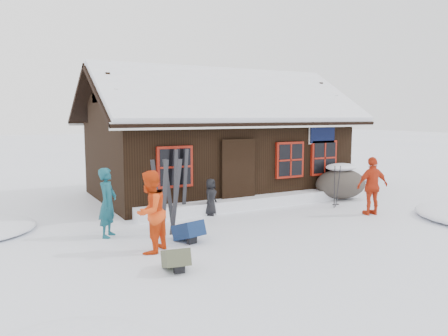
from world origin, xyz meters
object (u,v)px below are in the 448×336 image
at_px(backpack_olive, 176,262).
at_px(skier_orange_left, 150,212).
at_px(skier_teal, 108,203).
at_px(skier_crouched, 211,197).
at_px(backpack_blue, 189,234).
at_px(skier_orange_right, 372,186).
at_px(ski_pair_left, 170,199).
at_px(boulder, 341,183).
at_px(ski_poles, 336,187).

bearing_deg(backpack_olive, skier_orange_left, 101.55).
height_order(skier_teal, skier_crouched, skier_teal).
xyz_separation_m(skier_teal, backpack_blue, (1.44, -1.24, -0.62)).
xyz_separation_m(skier_orange_right, skier_crouched, (-3.95, 2.11, -0.30)).
height_order(skier_teal, ski_pair_left, ski_pair_left).
relative_size(skier_orange_left, backpack_blue, 2.68).
bearing_deg(skier_crouched, backpack_olive, -165.41).
height_order(skier_orange_right, skier_crouched, skier_orange_right).
relative_size(skier_orange_left, boulder, 0.92).
bearing_deg(ski_poles, boulder, 41.34).
bearing_deg(ski_poles, skier_crouched, 167.00).
relative_size(skier_teal, skier_orange_right, 0.98).
xyz_separation_m(skier_crouched, ski_pair_left, (-1.75, -1.41, 0.35)).
bearing_deg(skier_orange_left, ski_pair_left, -170.33).
distance_m(skier_teal, skier_orange_right, 7.09).
bearing_deg(skier_crouched, ski_poles, -53.39).
relative_size(skier_crouched, boulder, 0.57).
bearing_deg(ski_pair_left, skier_teal, 147.87).
bearing_deg(skier_orange_right, backpack_olive, 24.16).
bearing_deg(backpack_blue, backpack_olive, -134.44).
bearing_deg(ski_pair_left, backpack_blue, -84.31).
height_order(skier_orange_left, boulder, skier_orange_left).
bearing_deg(skier_orange_right, ski_poles, -71.27).
distance_m(ski_poles, backpack_blue, 5.52).
bearing_deg(backpack_olive, backpack_blue, 68.20).
xyz_separation_m(skier_orange_right, ski_poles, (-0.16, 1.23, -0.20)).
bearing_deg(backpack_blue, ski_pair_left, 90.35).
xyz_separation_m(skier_orange_right, boulder, (0.91, 2.18, -0.28)).
bearing_deg(skier_teal, skier_orange_left, -128.39).
distance_m(ski_poles, backpack_olive, 6.88).
distance_m(skier_crouched, backpack_blue, 2.63).
distance_m(skier_orange_right, ski_pair_left, 5.74).
relative_size(ski_pair_left, backpack_olive, 3.20).
distance_m(skier_teal, ski_poles, 6.81).
bearing_deg(skier_crouched, backpack_blue, -167.94).
xyz_separation_m(ski_pair_left, ski_poles, (5.53, 0.53, -0.25)).
height_order(skier_orange_right, ski_pair_left, ski_pair_left).
xyz_separation_m(skier_orange_left, ski_poles, (6.35, 1.51, -0.23)).
distance_m(ski_pair_left, backpack_olive, 2.43).
height_order(skier_teal, boulder, skier_teal).
bearing_deg(ski_poles, backpack_blue, -167.45).
xyz_separation_m(skier_teal, boulder, (7.89, 0.90, -0.26)).
bearing_deg(boulder, skier_orange_right, -112.70).
bearing_deg(boulder, ski_pair_left, -167.38).
xyz_separation_m(skier_teal, backpack_olive, (0.51, -2.78, -0.64)).
distance_m(ski_pair_left, ski_poles, 5.56).
distance_m(skier_orange_left, boulder, 7.83).
height_order(boulder, backpack_olive, boulder).
height_order(skier_orange_left, skier_orange_right, skier_orange_left).
xyz_separation_m(skier_orange_right, ski_pair_left, (-5.69, 0.70, 0.05)).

